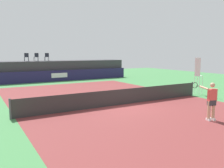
% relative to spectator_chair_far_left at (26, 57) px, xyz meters
% --- Properties ---
extents(ground_plane, '(48.00, 48.00, 0.00)m').
position_rel_spectator_chair_far_left_xyz_m(ground_plane, '(2.54, -12.01, -2.69)').
color(ground_plane, '#3D7A42').
extents(court_inner, '(12.00, 22.00, 0.00)m').
position_rel_spectator_chair_far_left_xyz_m(court_inner, '(2.54, -15.01, -2.69)').
color(court_inner, maroon).
rests_on(court_inner, ground).
extents(sponsor_wall, '(18.00, 0.22, 1.20)m').
position_rel_spectator_chair_far_left_xyz_m(sponsor_wall, '(2.54, -1.51, -2.09)').
color(sponsor_wall, '#231E4C').
rests_on(sponsor_wall, ground).
extents(spectator_platform, '(18.00, 2.80, 2.20)m').
position_rel_spectator_chair_far_left_xyz_m(spectator_platform, '(2.54, 0.29, -1.59)').
color(spectator_platform, '#38383D').
rests_on(spectator_platform, ground).
extents(spectator_chair_far_left, '(0.48, 0.48, 0.89)m').
position_rel_spectator_chair_far_left_xyz_m(spectator_chair_far_left, '(0.00, 0.00, 0.00)').
color(spectator_chair_far_left, '#1E232D').
rests_on(spectator_chair_far_left, spectator_platform).
extents(spectator_chair_left, '(0.47, 0.47, 0.89)m').
position_rel_spectator_chair_far_left_xyz_m(spectator_chair_left, '(1.11, 0.31, 0.00)').
color(spectator_chair_left, '#1E232D').
rests_on(spectator_chair_left, spectator_platform).
extents(spectator_chair_center, '(0.46, 0.46, 0.89)m').
position_rel_spectator_chair_far_left_xyz_m(spectator_chair_center, '(2.27, 0.27, 0.00)').
color(spectator_chair_center, '#1E232D').
rests_on(spectator_chair_center, spectator_platform).
extents(umpire_chair, '(0.51, 0.51, 2.76)m').
position_rel_spectator_chair_far_left_xyz_m(umpire_chair, '(9.28, -15.03, -1.11)').
color(umpire_chair, white).
rests_on(umpire_chair, ground).
extents(tennis_net, '(12.40, 0.02, 0.95)m').
position_rel_spectator_chair_far_left_xyz_m(tennis_net, '(2.54, -15.01, -2.22)').
color(tennis_net, '#2D2D2D').
rests_on(tennis_net, ground).
extents(net_post_near, '(0.10, 0.10, 1.00)m').
position_rel_spectator_chair_far_left_xyz_m(net_post_near, '(-3.66, -15.01, -2.19)').
color(net_post_near, '#4C4C51').
rests_on(net_post_near, ground).
extents(net_post_far, '(0.10, 0.10, 1.00)m').
position_rel_spectator_chair_far_left_xyz_m(net_post_far, '(8.74, -15.01, -2.19)').
color(net_post_far, '#4C4C51').
rests_on(net_post_far, ground).
extents(tennis_player, '(0.56, 1.23, 1.77)m').
position_rel_spectator_chair_far_left_xyz_m(tennis_player, '(4.34, -19.89, -1.73)').
color(tennis_player, white).
rests_on(tennis_player, court_inner).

